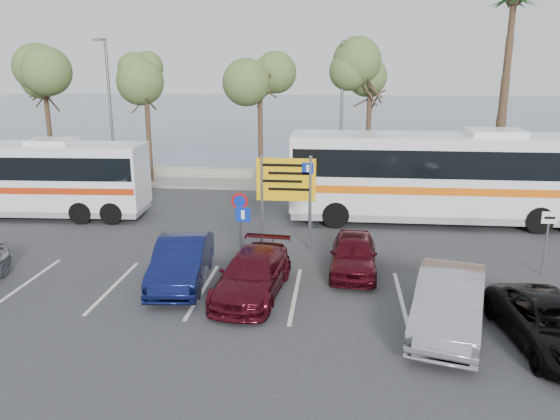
# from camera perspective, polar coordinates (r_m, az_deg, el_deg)

# --- Properties ---
(ground) EXTENTS (120.00, 120.00, 0.00)m
(ground) POSITION_cam_1_polar(r_m,az_deg,el_deg) (18.04, -3.58, -7.30)
(ground) COLOR #303032
(ground) RESTS_ON ground
(kerb_strip) EXTENTS (44.00, 2.40, 0.15)m
(kerb_strip) POSITION_cam_1_polar(r_m,az_deg,el_deg) (31.31, 0.71, 2.60)
(kerb_strip) COLOR gray
(kerb_strip) RESTS_ON ground
(seawall) EXTENTS (48.00, 0.80, 0.60)m
(seawall) POSITION_cam_1_polar(r_m,az_deg,el_deg) (33.21, 1.04, 3.73)
(seawall) COLOR #9F967F
(seawall) RESTS_ON ground
(sea) EXTENTS (140.00, 140.00, 0.00)m
(sea) POSITION_cam_1_polar(r_m,az_deg,el_deg) (76.78, 4.04, 9.98)
(sea) COLOR #3E5563
(sea) RESTS_ON ground
(tree_far_left) EXTENTS (3.20, 3.20, 7.60)m
(tree_far_left) POSITION_cam_1_polar(r_m,az_deg,el_deg) (34.80, -23.52, 13.04)
(tree_far_left) COLOR #382619
(tree_far_left) RESTS_ON kerb_strip
(tree_left) EXTENTS (3.20, 3.20, 7.20)m
(tree_left) POSITION_cam_1_polar(r_m,az_deg,el_deg) (32.33, -13.91, 13.18)
(tree_left) COLOR #382619
(tree_left) RESTS_ON kerb_strip
(tree_mid) EXTENTS (3.20, 3.20, 8.00)m
(tree_mid) POSITION_cam_1_polar(r_m,az_deg,el_deg) (30.74, -2.13, 14.73)
(tree_mid) COLOR #382619
(tree_mid) RESTS_ON kerb_strip
(tree_right) EXTENTS (3.20, 3.20, 7.40)m
(tree_right) POSITION_cam_1_polar(r_m,az_deg,el_deg) (30.47, 9.45, 13.62)
(tree_right) COLOR #382619
(tree_right) RESTS_ON kerb_strip
(palm_tree) EXTENTS (4.80, 4.80, 11.20)m
(palm_tree) POSITION_cam_1_polar(r_m,az_deg,el_deg) (31.76, 23.25, 19.41)
(palm_tree) COLOR #382619
(palm_tree) RESTS_ON kerb_strip
(street_lamp_left) EXTENTS (0.45, 1.15, 8.01)m
(street_lamp_left) POSITION_cam_1_polar(r_m,az_deg,el_deg) (32.68, -17.39, 10.48)
(street_lamp_left) COLOR slate
(street_lamp_left) RESTS_ON kerb_strip
(street_lamp_right) EXTENTS (0.45, 1.15, 8.01)m
(street_lamp_right) POSITION_cam_1_polar(r_m,az_deg,el_deg) (30.03, 6.46, 10.71)
(street_lamp_right) COLOR slate
(street_lamp_right) RESTS_ON kerb_strip
(direction_sign) EXTENTS (2.20, 0.12, 3.60)m
(direction_sign) POSITION_cam_1_polar(r_m,az_deg,el_deg) (20.21, 0.64, 2.43)
(direction_sign) COLOR slate
(direction_sign) RESTS_ON ground
(sign_no_stop) EXTENTS (0.60, 0.08, 2.35)m
(sign_no_stop) POSITION_cam_1_polar(r_m,az_deg,el_deg) (19.85, -4.21, -0.38)
(sign_no_stop) COLOR slate
(sign_no_stop) RESTS_ON ground
(sign_parking) EXTENTS (0.50, 0.07, 2.25)m
(sign_parking) POSITION_cam_1_polar(r_m,az_deg,el_deg) (18.31, -3.85, -2.07)
(sign_parking) COLOR slate
(sign_parking) RESTS_ON ground
(sign_taxi) EXTENTS (0.50, 0.07, 2.20)m
(sign_taxi) POSITION_cam_1_polar(r_m,az_deg,el_deg) (19.96, 26.15, -2.31)
(sign_taxi) COLOR slate
(sign_taxi) RESTS_ON ground
(lane_markings) EXTENTS (12.02, 4.20, 0.01)m
(lane_markings) POSITION_cam_1_polar(r_m,az_deg,el_deg) (17.36, -7.89, -8.33)
(lane_markings) COLOR silver
(lane_markings) RESTS_ON ground
(coach_bus_left) EXTENTS (11.64, 3.12, 3.59)m
(coach_bus_left) POSITION_cam_1_polar(r_m,az_deg,el_deg) (27.60, -25.63, 2.77)
(coach_bus_left) COLOR white
(coach_bus_left) RESTS_ON ground
(coach_bus_right) EXTENTS (13.34, 3.03, 4.15)m
(coach_bus_right) POSITION_cam_1_polar(r_m,az_deg,el_deg) (24.90, 16.71, 3.03)
(coach_bus_right) COLOR white
(coach_bus_right) RESTS_ON ground
(car_blue) EXTENTS (2.01, 4.58, 1.46)m
(car_blue) POSITION_cam_1_polar(r_m,az_deg,el_deg) (17.81, -10.24, -5.29)
(car_blue) COLOR #0D1340
(car_blue) RESTS_ON ground
(car_maroon) EXTENTS (2.24, 4.62, 1.30)m
(car_maroon) POSITION_cam_1_polar(r_m,az_deg,el_deg) (16.71, -2.89, -6.76)
(car_maroon) COLOR #490C16
(car_maroon) RESTS_ON ground
(car_red) EXTENTS (1.67, 3.86, 1.30)m
(car_red) POSITION_cam_1_polar(r_m,az_deg,el_deg) (18.60, 7.69, -4.56)
(car_red) COLOR #460A12
(car_red) RESTS_ON ground
(suv_black) EXTENTS (2.53, 4.61, 1.22)m
(suv_black) POSITION_cam_1_polar(r_m,az_deg,el_deg) (15.34, 26.64, -10.68)
(suv_black) COLOR black
(suv_black) RESTS_ON ground
(car_silver_b) EXTENTS (2.79, 5.03, 1.57)m
(car_silver_b) POSITION_cam_1_polar(r_m,az_deg,el_deg) (15.21, 17.23, -9.20)
(car_silver_b) COLOR gray
(car_silver_b) RESTS_ON ground
(pedestrian_far) EXTENTS (1.01, 1.14, 1.97)m
(pedestrian_far) POSITION_cam_1_polar(r_m,az_deg,el_deg) (23.69, 3.56, 0.72)
(pedestrian_far) COLOR #343A4E
(pedestrian_far) RESTS_ON ground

